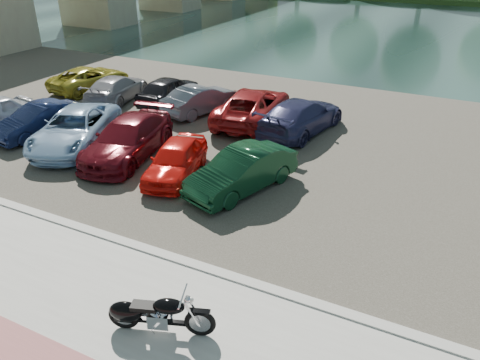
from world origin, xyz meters
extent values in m
plane|color=#595447|center=(0.00, 0.00, 0.00)|extent=(200.00, 200.00, 0.00)
cube|color=#ADAAA3|center=(0.00, -1.00, 0.05)|extent=(60.00, 6.00, 0.10)
cube|color=#ADAAA3|center=(0.00, 2.00, 0.07)|extent=(60.00, 0.30, 0.14)
cube|color=#3E3A32|center=(0.00, 11.00, 0.02)|extent=(60.00, 18.00, 0.04)
cube|color=#1A2F2D|center=(0.00, 40.00, 0.00)|extent=(120.00, 40.00, 0.00)
torus|color=black|center=(1.12, 0.02, 0.44)|extent=(0.68, 0.34, 0.68)
torus|color=black|center=(-0.44, -0.53, 0.44)|extent=(0.68, 0.34, 0.68)
cylinder|color=#B2B2B7|center=(1.12, 0.02, 0.44)|extent=(0.45, 0.21, 0.46)
cylinder|color=#B2B2B7|center=(-0.44, -0.53, 0.44)|extent=(0.45, 0.21, 0.46)
cylinder|color=silver|center=(1.02, -0.13, 0.74)|extent=(0.32, 0.15, 0.63)
cylinder|color=silver|center=(0.95, 0.06, 0.74)|extent=(0.32, 0.15, 0.63)
cylinder|color=silver|center=(0.81, -0.09, 1.13)|extent=(0.28, 0.72, 0.04)
sphere|color=silver|center=(0.90, -0.06, 1.05)|extent=(0.20, 0.20, 0.16)
sphere|color=silver|center=(0.97, -0.04, 1.05)|extent=(0.14, 0.14, 0.11)
cube|color=black|center=(1.12, 0.02, 0.75)|extent=(0.47, 0.28, 0.06)
cube|color=black|center=(0.34, -0.26, 0.38)|extent=(1.17, 0.49, 0.08)
cube|color=silver|center=(0.29, -0.27, 0.45)|extent=(0.53, 0.45, 0.34)
cylinder|color=silver|center=(0.39, -0.24, 0.65)|extent=(0.29, 0.25, 0.27)
cylinder|color=silver|center=(0.20, -0.31, 0.65)|extent=(0.29, 0.25, 0.27)
ellipsoid|color=black|center=(0.51, -0.20, 0.82)|extent=(0.76, 0.56, 0.32)
cube|color=black|center=(0.01, -0.37, 0.76)|extent=(0.61, 0.45, 0.10)
ellipsoid|color=black|center=(-0.39, -0.51, 0.56)|extent=(0.80, 0.56, 0.50)
cube|color=black|center=(-0.44, -0.53, 0.49)|extent=(0.44, 0.30, 0.30)
cylinder|color=silver|center=(-0.04, -0.22, 0.32)|extent=(1.07, 0.45, 0.09)
cylinder|color=silver|center=(-0.04, -0.22, 0.40)|extent=(1.07, 0.45, 0.09)
cylinder|color=#B2B2B7|center=(0.26, -0.48, 0.23)|extent=(0.07, 0.14, 0.22)
imported|color=#151E42|center=(-10.86, 6.85, 0.70)|extent=(1.97, 4.15, 1.31)
imported|color=#99BCDF|center=(-8.64, 6.63, 0.76)|extent=(4.12, 5.71, 1.44)
imported|color=#5D0D16|center=(-6.08, 6.74, 0.77)|extent=(2.85, 5.28, 1.45)
imported|color=red|center=(-3.52, 6.15, 0.67)|extent=(2.34, 3.97, 1.27)
imported|color=#0D321C|center=(-0.99, 6.28, 0.73)|extent=(2.67, 4.42, 1.38)
imported|color=#A19725|center=(-13.59, 12.88, 0.68)|extent=(2.76, 4.84, 1.27)
imported|color=gray|center=(-11.02, 12.05, 0.68)|extent=(2.60, 4.69, 1.29)
imported|color=black|center=(-8.37, 12.85, 0.74)|extent=(1.78, 4.13, 1.39)
imported|color=slate|center=(-6.17, 12.35, 0.70)|extent=(2.43, 4.22, 1.32)
imported|color=maroon|center=(-3.44, 12.32, 0.79)|extent=(3.19, 5.69, 1.50)
imported|color=navy|center=(-1.03, 12.09, 0.77)|extent=(2.84, 5.30, 1.46)
camera|label=1|loc=(5.11, -6.12, 7.61)|focal=35.00mm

